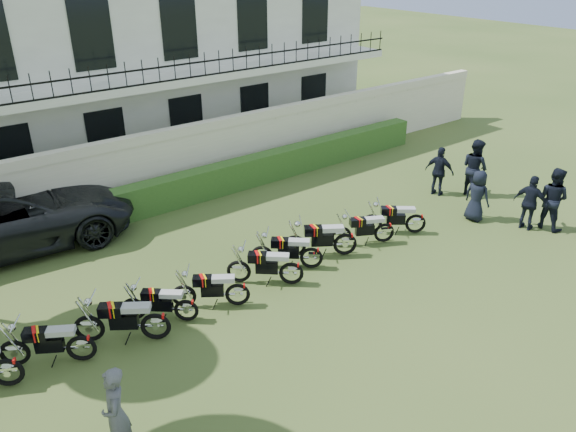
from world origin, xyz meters
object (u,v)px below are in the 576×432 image
at_px(motorcycle_1, 81,342).
at_px(motorcycle_3, 186,305).
at_px(motorcycle_8, 385,228).
at_px(officer_1, 552,198).
at_px(motorcycle_4, 237,289).
at_px(motorcycle_2, 155,320).
at_px(motorcycle_6, 312,253).
at_px(officer_3, 477,196).
at_px(motorcycle_7, 345,239).
at_px(motorcycle_0, 6,366).
at_px(officer_5, 439,171).
at_px(motorcycle_5, 291,268).
at_px(officer_2, 530,203).
at_px(inspector, 116,414).
at_px(suv, 8,217).
at_px(officer_4, 475,168).

distance_m(motorcycle_1, motorcycle_3, 2.29).
distance_m(motorcycle_1, motorcycle_8, 8.45).
bearing_deg(officer_1, motorcycle_4, 73.69).
relative_size(motorcycle_2, motorcycle_6, 1.17).
xyz_separation_m(motorcycle_4, officer_1, (9.46, -2.19, 0.49)).
height_order(motorcycle_4, officer_1, officer_1).
relative_size(motorcycle_1, motorcycle_3, 1.21).
relative_size(motorcycle_4, officer_3, 0.97).
bearing_deg(officer_3, motorcycle_7, 74.71).
relative_size(motorcycle_4, motorcycle_8, 0.93).
height_order(motorcycle_0, officer_5, officer_5).
relative_size(motorcycle_0, motorcycle_5, 1.20).
bearing_deg(officer_3, officer_5, -23.92).
relative_size(motorcycle_8, officer_5, 0.99).
distance_m(motorcycle_0, motorcycle_4, 4.90).
height_order(motorcycle_6, officer_2, officer_2).
bearing_deg(inspector, officer_2, 112.72).
bearing_deg(motorcycle_1, motorcycle_3, -61.21).
height_order(motorcycle_7, inspector, inspector).
xyz_separation_m(motorcycle_6, suv, (-5.81, 5.93, 0.45)).
bearing_deg(inspector, officer_1, 111.19).
bearing_deg(motorcycle_0, motorcycle_7, -62.89).
bearing_deg(motorcycle_6, officer_1, -67.47).
height_order(motorcycle_4, officer_3, officer_3).
distance_m(motorcycle_3, motorcycle_7, 4.80).
relative_size(suv, officer_4, 3.44).
bearing_deg(suv, inspector, -178.50).
relative_size(suv, officer_3, 4.18).
bearing_deg(motorcycle_3, officer_4, -47.00).
bearing_deg(officer_5, motorcycle_7, 84.56).
distance_m(motorcycle_0, motorcycle_6, 7.29).
xyz_separation_m(motorcycle_8, officer_5, (3.89, 1.28, 0.37)).
bearing_deg(motorcycle_2, motorcycle_4, -54.97).
distance_m(motorcycle_0, motorcycle_5, 6.43).
distance_m(motorcycle_8, officer_1, 5.10).
bearing_deg(inspector, motorcycle_3, 155.19).
bearing_deg(motorcycle_2, officer_1, -65.91).
xyz_separation_m(motorcycle_0, suv, (1.48, 5.77, 0.43)).
bearing_deg(officer_3, motorcycle_5, 79.92).
xyz_separation_m(motorcycle_2, motorcycle_8, (6.98, 0.10, -0.05)).
bearing_deg(motorcycle_1, motorcycle_0, 115.50).
relative_size(motorcycle_1, officer_5, 1.00).
bearing_deg(motorcycle_8, suv, 81.59).
distance_m(motorcycle_3, motorcycle_5, 2.77).
height_order(motorcycle_4, suv, suv).
distance_m(motorcycle_2, motorcycle_4, 2.05).
xyz_separation_m(motorcycle_0, officer_5, (13.70, 0.97, 0.33)).
distance_m(motorcycle_1, officer_1, 13.22).
relative_size(motorcycle_7, inspector, 1.00).
relative_size(motorcycle_0, motorcycle_7, 1.03).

